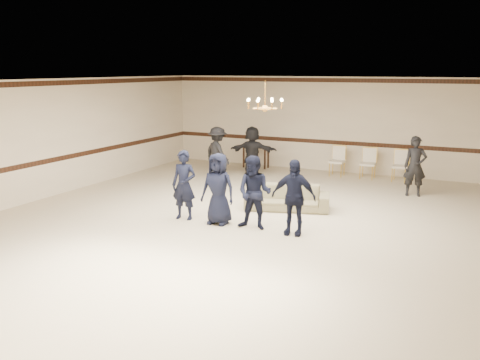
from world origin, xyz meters
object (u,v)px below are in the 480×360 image
object	(u,v)px
adult_left	(218,153)
console_table	(256,157)
banquet_chair_right	(400,166)
boy_d	(293,197)
banquet_chair_mid	(368,164)
boy_b	(218,189)
chandelier	(265,94)
adult_right	(415,166)
banquet_chair_left	(337,161)
boy_c	(255,193)
boy_a	(184,185)
settee	(287,198)
adult_mid	(252,152)

from	to	relation	value
adult_left	console_table	world-z (taller)	adult_left
banquet_chair_right	console_table	world-z (taller)	banquet_chair_right
console_table	boy_d	bearing A→B (deg)	-57.88
boy_d	banquet_chair_mid	size ratio (longest dim) A/B	1.67
banquet_chair_right	boy_b	bearing A→B (deg)	-119.90
chandelier	banquet_chair_mid	bearing A→B (deg)	75.49
adult_right	banquet_chair_left	size ratio (longest dim) A/B	1.71
boy_c	banquet_chair_mid	distance (m)	6.59
boy_d	banquet_chair_mid	distance (m)	6.50
boy_c	banquet_chair_mid	bearing A→B (deg)	77.37
chandelier	adult_right	bearing A→B (deg)	48.98
boy_d	adult_right	size ratio (longest dim) A/B	0.98
boy_a	banquet_chair_mid	world-z (taller)	boy_a
chandelier	adult_left	xyz separation A→B (m)	(-2.97, 3.18, -2.04)
boy_a	adult_right	xyz separation A→B (m)	(4.53, 4.72, 0.02)
adult_left	boy_c	bearing A→B (deg)	153.10
adult_left	banquet_chair_right	xyz separation A→B (m)	(5.33, 2.07, -0.35)
boy_b	settee	distance (m)	2.14
boy_a	adult_left	bearing A→B (deg)	102.94
boy_a	boy_d	xyz separation A→B (m)	(2.70, 0.00, 0.00)
boy_a	boy_c	xyz separation A→B (m)	(1.80, 0.00, 0.00)
banquet_chair_mid	settee	bearing A→B (deg)	-107.19
chandelier	console_table	distance (m)	6.55
boy_d	settee	xyz separation A→B (m)	(-0.83, 1.84, -0.51)
boy_c	adult_left	bearing A→B (deg)	123.12
adult_right	banquet_chair_right	distance (m)	1.92
settee	chandelier	bearing A→B (deg)	-138.06
settee	banquet_chair_left	size ratio (longest dim) A/B	2.14
adult_left	banquet_chair_left	xyz separation A→B (m)	(3.33, 2.07, -0.35)
adult_mid	banquet_chair_right	xyz separation A→B (m)	(4.43, 1.37, -0.35)
boy_d	console_table	distance (m)	7.73
chandelier	banquet_chair_left	xyz separation A→B (m)	(0.36, 5.25, -2.39)
chandelier	banquet_chair_left	size ratio (longest dim) A/B	0.97
boy_d	adult_mid	xyz separation A→B (m)	(-3.27, 5.12, 0.02)
settee	adult_right	xyz separation A→B (m)	(2.65, 2.88, 0.53)
boy_d	adult_left	world-z (taller)	adult_left
settee	boy_c	bearing A→B (deg)	-108.31
settee	adult_mid	bearing A→B (deg)	110.64
banquet_chair_mid	banquet_chair_right	bearing A→B (deg)	-5.23
boy_c	banquet_chair_right	distance (m)	6.82
adult_right	boy_a	bearing A→B (deg)	-147.05
adult_mid	adult_left	bearing A→B (deg)	27.06
adult_mid	settee	bearing A→B (deg)	115.88
boy_a	boy_c	world-z (taller)	same
boy_c	settee	size ratio (longest dim) A/B	0.78
boy_a	adult_right	bearing A→B (deg)	40.74
banquet_chair_left	boy_b	bearing A→B (deg)	-96.58
boy_b	adult_left	size ratio (longest dim) A/B	0.98
boy_d	adult_left	distance (m)	6.08
boy_c	adult_mid	world-z (taller)	adult_mid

